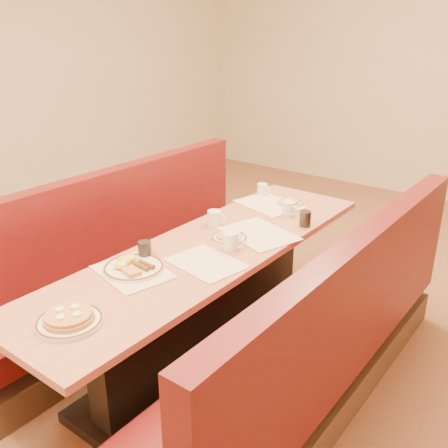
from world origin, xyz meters
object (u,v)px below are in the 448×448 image
Objects in this scene: coffee_mug_a at (232,241)px; coffee_mug_c at (289,208)px; booth_left at (128,271)px; booth_right at (319,350)px; eggs_plate at (133,267)px; coffee_mug_d at (263,189)px; soda_tumbler_mid at (305,219)px; soda_tumbler_near at (145,250)px; diner_table at (210,303)px; coffee_mug_b at (215,218)px; pancake_plate at (69,320)px.

coffee_mug_a is 1.08× the size of coffee_mug_c.
booth_left and booth_right have the same top height.
eggs_plate is 2.81× the size of coffee_mug_d.
booth_right reaches higher than soda_tumbler_mid.
booth_left is 0.77m from soda_tumbler_near.
coffee_mug_d is (-0.39, 0.92, -0.01)m from coffee_mug_a.
diner_table is 25.15× the size of soda_tumbler_near.
soda_tumbler_near reaches higher than coffee_mug_c.
diner_table is 0.63m from eggs_plate.
booth_left reaches higher than coffee_mug_b.
eggs_plate is 2.53× the size of coffee_mug_c.
coffee_mug_b is at bearing -110.02° from coffee_mug_c.
booth_right reaches higher than eggs_plate.
coffee_mug_a is 1.37× the size of soda_tumbler_near.
coffee_mug_c reaches higher than coffee_mug_d.
diner_table is 7.83× the size of eggs_plate.
diner_table is 0.45m from coffee_mug_a.
soda_tumbler_near is 0.99× the size of soda_tumbler_mid.
soda_tumbler_near is (0.09, -1.31, 0.00)m from coffee_mug_d.
pancake_plate is 1.99m from coffee_mug_d.
booth_right reaches higher than soda_tumbler_near.
coffee_mug_b is at bearing -78.30° from coffee_mug_d.
coffee_mug_a reaches higher than soda_tumbler_mid.
booth_right is 7.83× the size of eggs_plate.
pancake_plate is 0.69m from soda_tumbler_near.
eggs_plate is 2.55× the size of coffee_mug_b.
coffee_mug_a reaches higher than eggs_plate.
coffee_mug_b is (0.55, 0.29, 0.44)m from booth_left.
coffee_mug_c is 1.27× the size of soda_tumbler_near.
pancake_plate reaches higher than diner_table.
booth_left is 1.27m from soda_tumbler_mid.
coffee_mug_d reaches higher than pancake_plate.
booth_right is 24.81× the size of soda_tumbler_mid.
soda_tumbler_near is (-0.00, -0.62, -0.00)m from coffee_mug_b.
soda_tumbler_mid is at bearing 80.84° from pancake_plate.
coffee_mug_a is 0.38m from coffee_mug_b.
soda_tumbler_mid is at bearing 69.15° from eggs_plate.
eggs_plate is 1.17m from soda_tumbler_mid.
coffee_mug_a is at bearing -62.62° from coffee_mug_d.
booth_left is at bearing 180.00° from diner_table.
diner_table is 21.99× the size of coffee_mug_d.
coffee_mug_a is (0.12, 0.06, 0.43)m from diner_table.
soda_tumbler_near is at bearing -107.41° from coffee_mug_b.
eggs_plate is (-0.87, -0.47, 0.41)m from booth_right.
coffee_mug_b is 0.62m from soda_tumbler_near.
pancake_plate is 1.71m from coffee_mug_c.
soda_tumbler_near is at bearing 107.86° from pancake_plate.
coffee_mug_d is at bearing 65.05° from booth_left.
booth_right is at bearing 54.13° from pancake_plate.
eggs_plate is 1.22m from coffee_mug_c.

